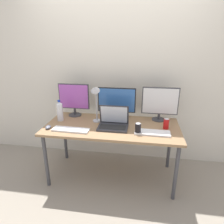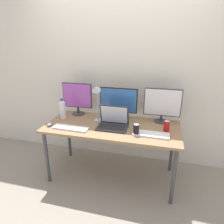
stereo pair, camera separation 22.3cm
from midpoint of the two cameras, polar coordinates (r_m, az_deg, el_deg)
ground_plane at (r=2.86m, az=-2.34°, el=-17.61°), size 16.00×16.00×0.00m
wall_back at (r=2.88m, az=-0.44°, el=11.16°), size 7.00×0.08×2.60m
work_desk at (r=2.50m, az=-2.56°, el=-5.27°), size 1.65×0.75×0.74m
monitor_left at (r=2.80m, az=-13.07°, el=3.76°), size 0.42×0.18×0.45m
monitor_center at (r=2.62m, az=-1.10°, el=2.90°), size 0.50×0.17×0.42m
monitor_right at (r=2.61m, az=11.20°, el=2.56°), size 0.46×0.18×0.44m
laptop_silver at (r=2.42m, az=-2.26°, el=-3.02°), size 0.36×0.25×0.26m
keyboard_main at (r=2.30m, az=8.74°, el=-5.92°), size 0.40×0.16×0.02m
keyboard_aux at (r=2.42m, az=-14.32°, el=-4.98°), size 0.44×0.14×0.02m
mouse_by_keyboard at (r=2.55m, az=-20.17°, el=-4.11°), size 0.07×0.10×0.04m
water_bottle at (r=2.70m, az=-16.97°, el=0.19°), size 0.08×0.08×0.28m
soda_can_near_keyboard at (r=2.43m, az=12.71°, el=-3.35°), size 0.07×0.07×0.13m
soda_can_by_laptop at (r=2.25m, az=4.63°, el=-4.79°), size 0.07×0.07×0.13m
desk_lamp at (r=2.47m, az=-7.30°, el=4.30°), size 0.11×0.18×0.50m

